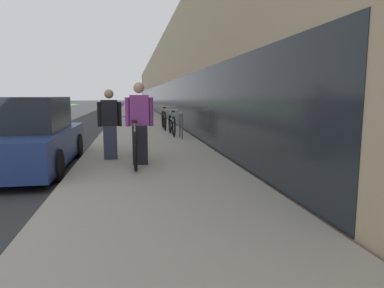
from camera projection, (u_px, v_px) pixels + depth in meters
name	position (u px, v px, depth m)	size (l,w,h in m)	color
sidewalk_slab	(138.00, 115.00, 26.01)	(3.27, 70.00, 0.15)	gray
storefront_facade	(202.00, 84.00, 34.58)	(10.01, 70.00, 5.53)	tan
tandem_bicycle	(135.00, 143.00, 7.33)	(0.52, 2.66, 0.94)	black
person_rider	(140.00, 124.00, 6.96)	(0.57, 0.22, 1.67)	black
person_bystander	(110.00, 124.00, 7.56)	(0.52, 0.21, 1.54)	#33384C
bike_rack_hoop	(181.00, 123.00, 11.30)	(0.05, 0.60, 0.84)	#4C4C51
cruiser_bike_nearest	(172.00, 124.00, 12.30)	(0.52, 1.82, 0.89)	black
cruiser_bike_middle	(164.00, 120.00, 14.41)	(0.52, 1.72, 0.96)	black
parked_sedan_curbside	(23.00, 137.00, 7.23)	(1.98, 4.19, 1.53)	navy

